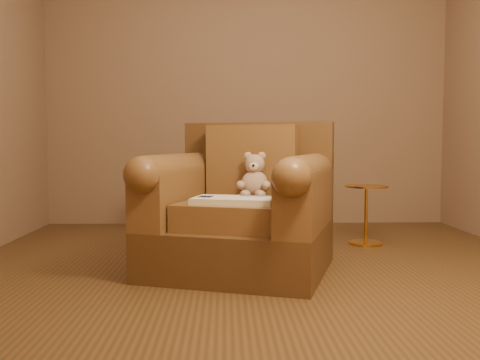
{
  "coord_description": "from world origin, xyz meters",
  "views": [
    {
      "loc": [
        -0.22,
        -3.4,
        0.82
      ],
      "look_at": [
        -0.13,
        -0.09,
        0.59
      ],
      "focal_mm": 40.0,
      "sensor_mm": 36.0,
      "label": 1
    }
  ],
  "objects": [
    {
      "name": "floor",
      "position": [
        0.0,
        0.0,
        0.0
      ],
      "size": [
        4.0,
        4.0,
        0.0
      ],
      "primitive_type": "plane",
      "color": "brown",
      "rests_on": "ground"
    },
    {
      "name": "guidebook",
      "position": [
        -0.17,
        -0.25,
        0.48
      ],
      "size": [
        0.53,
        0.39,
        0.04
      ],
      "rotation": [
        0.0,
        0.0,
        -0.23
      ],
      "color": "beige",
      "rests_on": "armchair"
    },
    {
      "name": "armchair",
      "position": [
        -0.11,
        0.01,
        0.37
      ],
      "size": [
        1.33,
        1.29,
        0.96
      ],
      "rotation": [
        0.0,
        0.0,
        -0.31
      ],
      "color": "brown",
      "rests_on": "floor"
    },
    {
      "name": "teddy_bear",
      "position": [
        -0.03,
        0.08,
        0.57
      ],
      "size": [
        0.22,
        0.25,
        0.31
      ],
      "rotation": [
        0.0,
        0.0,
        -0.17
      ],
      "color": "tan",
      "rests_on": "armchair"
    },
    {
      "name": "side_table",
      "position": [
        0.91,
        0.83,
        0.26
      ],
      "size": [
        0.34,
        0.34,
        0.48
      ],
      "color": "gold",
      "rests_on": "floor"
    }
  ]
}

